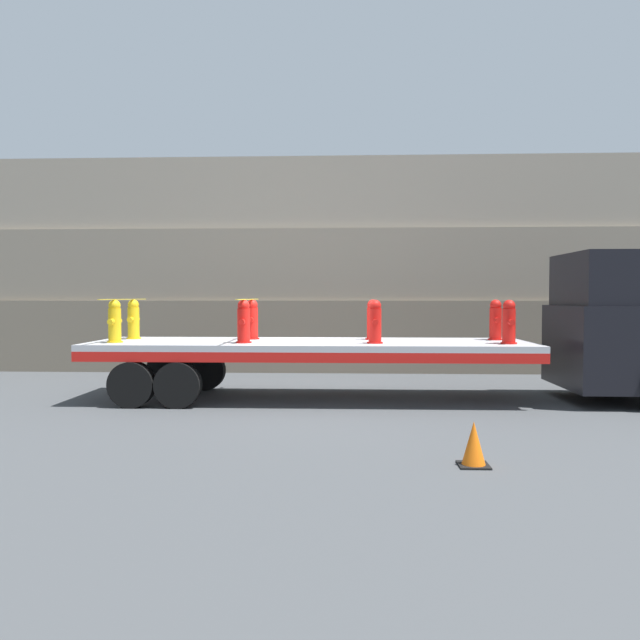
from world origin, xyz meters
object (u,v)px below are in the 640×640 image
Objects in this scene: fire_hydrant_yellow_near_0 at (115,322)px; traffic_cone at (474,444)px; truck_cab at (621,329)px; fire_hydrant_red_far_1 at (252,320)px; fire_hydrant_red_near_2 at (375,322)px; fire_hydrant_red_near_1 at (244,322)px; fire_hydrant_red_near_3 at (509,322)px; fire_hydrant_red_far_3 at (496,320)px; flatbed_trailer at (279,352)px; fire_hydrant_red_far_2 at (373,320)px; fire_hydrant_yellow_far_0 at (134,320)px.

traffic_cone is (6.49, -4.65, -1.40)m from fire_hydrant_yellow_near_0.
fire_hydrant_red_far_1 is (-7.88, 0.57, 0.16)m from truck_cab.
fire_hydrant_red_near_2 is (2.70, -1.14, 0.00)m from fire_hydrant_red_far_1.
fire_hydrant_red_near_1 reaches higher than traffic_cone.
fire_hydrant_red_far_1 and fire_hydrant_red_near_2 have the same top height.
truck_cab reaches higher than fire_hydrant_red_near_2.
fire_hydrant_red_far_3 is (0.00, 1.14, 0.00)m from fire_hydrant_red_near_3.
flatbed_trailer is (-7.21, 0.00, -0.51)m from truck_cab.
flatbed_trailer is 2.22m from fire_hydrant_red_near_2.
fire_hydrant_red_far_1 is 2.70m from fire_hydrant_red_far_2.
fire_hydrant_yellow_near_0 is at bearing -176.91° from truck_cab.
fire_hydrant_red_near_1 is 1.52× the size of traffic_cone.
fire_hydrant_yellow_near_0 and fire_hydrant_yellow_far_0 have the same top height.
fire_hydrant_yellow_near_0 and fire_hydrant_red_near_1 have the same top height.
fire_hydrant_red_near_3 is at bearing -90.00° from fire_hydrant_red_far_3.
fire_hydrant_red_near_2 is at bearing -15.66° from flatbed_trailer.
flatbed_trailer reaches higher than traffic_cone.
fire_hydrant_red_far_1 is at bearing 90.00° from fire_hydrant_red_near_1.
fire_hydrant_yellow_far_0 reaches higher than flatbed_trailer.
fire_hydrant_red_near_2 is at bearing 180.00° from fire_hydrant_red_near_3.
fire_hydrant_yellow_far_0 is at bearing 168.08° from fire_hydrant_red_near_2.
traffic_cone is (6.49, -5.79, -1.40)m from fire_hydrant_yellow_far_0.
fire_hydrant_red_near_3 is (5.41, 0.00, 0.00)m from fire_hydrant_red_near_1.
truck_cab reaches higher than fire_hydrant_yellow_far_0.
truck_cab reaches higher than flatbed_trailer.
fire_hydrant_yellow_far_0 is (-3.37, 0.57, 0.67)m from flatbed_trailer.
fire_hydrant_red_far_2 is at bearing 0.00° from fire_hydrant_yellow_far_0.
fire_hydrant_red_near_1 is at bearing 180.00° from fire_hydrant_red_near_3.
fire_hydrant_red_far_2 is at bearing 173.70° from truck_cab.
fire_hydrant_red_near_2 is (-5.17, -0.57, 0.16)m from truck_cab.
fire_hydrant_yellow_far_0 and fire_hydrant_red_far_1 have the same top height.
truck_cab is at bearing -3.09° from fire_hydrant_yellow_far_0.
flatbed_trailer is at bearing 173.13° from fire_hydrant_red_near_3.
fire_hydrant_yellow_near_0 is 2.93m from fire_hydrant_red_far_1.
fire_hydrant_red_far_1 is at bearing 139.41° from flatbed_trailer.
fire_hydrant_red_far_2 is (2.70, 1.14, 0.00)m from fire_hydrant_red_near_1.
fire_hydrant_red_far_1 and fire_hydrant_red_far_3 have the same top height.
fire_hydrant_yellow_near_0 is (-10.58, -0.57, 0.16)m from truck_cab.
fire_hydrant_yellow_far_0 is (-10.58, 0.57, 0.16)m from truck_cab.
truck_cab reaches higher than fire_hydrant_red_far_3.
traffic_cone is (3.78, -4.65, -1.40)m from fire_hydrant_red_near_1.
fire_hydrant_red_near_1 and fire_hydrant_red_far_1 have the same top height.
fire_hydrant_red_near_1 is (2.70, 0.00, 0.00)m from fire_hydrant_yellow_near_0.
fire_hydrant_red_far_1 is at bearing 175.85° from truck_cab.
fire_hydrant_red_near_2 is 4.97m from traffic_cone.
fire_hydrant_red_far_1 is (2.70, 1.14, 0.00)m from fire_hydrant_yellow_near_0.
fire_hydrant_red_far_2 is at bearing 180.00° from fire_hydrant_red_far_3.
fire_hydrant_red_near_2 is at bearing -22.90° from fire_hydrant_red_far_1.
fire_hydrant_red_near_3 is (4.74, -0.57, 0.67)m from flatbed_trailer.
truck_cab is at bearing 6.30° from fire_hydrant_red_near_2.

